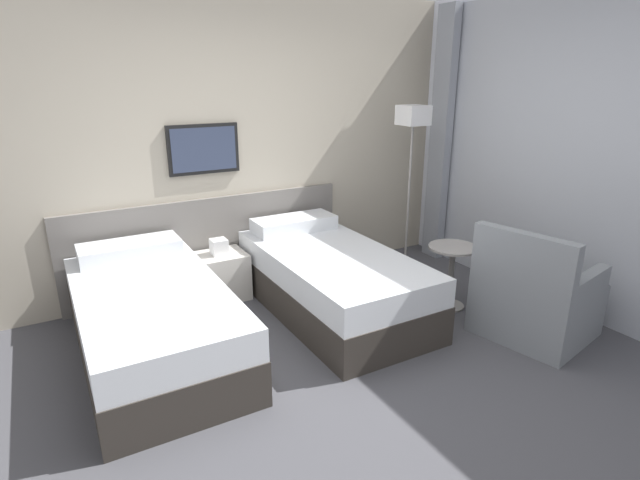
{
  "coord_description": "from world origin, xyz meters",
  "views": [
    {
      "loc": [
        -1.57,
        -2.36,
        1.98
      ],
      "look_at": [
        0.33,
        0.98,
        0.69
      ],
      "focal_mm": 28.0,
      "sensor_mm": 36.0,
      "label": 1
    }
  ],
  "objects_px": {
    "nightstand": "(221,275)",
    "side_table": "(452,265)",
    "bed_near_door": "(153,320)",
    "floor_lamp": "(412,133)",
    "armchair": "(534,301)",
    "bed_near_window": "(332,280)"
  },
  "relations": [
    {
      "from": "floor_lamp",
      "to": "armchair",
      "type": "distance_m",
      "value": 1.95
    },
    {
      "from": "bed_near_window",
      "to": "side_table",
      "type": "relative_size",
      "value": 3.39
    },
    {
      "from": "nightstand",
      "to": "bed_near_door",
      "type": "bearing_deg",
      "value": -136.52
    },
    {
      "from": "bed_near_door",
      "to": "side_table",
      "type": "relative_size",
      "value": 3.39
    },
    {
      "from": "side_table",
      "to": "nightstand",
      "type": "bearing_deg",
      "value": 145.2
    },
    {
      "from": "nightstand",
      "to": "side_table",
      "type": "height_order",
      "value": "nightstand"
    },
    {
      "from": "floor_lamp",
      "to": "side_table",
      "type": "bearing_deg",
      "value": -103.59
    },
    {
      "from": "bed_near_window",
      "to": "bed_near_door",
      "type": "bearing_deg",
      "value": 180.0
    },
    {
      "from": "nightstand",
      "to": "floor_lamp",
      "type": "relative_size",
      "value": 0.34
    },
    {
      "from": "bed_near_window",
      "to": "armchair",
      "type": "xyz_separation_m",
      "value": [
        1.16,
        -1.16,
        0.01
      ]
    },
    {
      "from": "side_table",
      "to": "bed_near_door",
      "type": "bearing_deg",
      "value": 169.27
    },
    {
      "from": "bed_near_door",
      "to": "nightstand",
      "type": "relative_size",
      "value": 3.38
    },
    {
      "from": "nightstand",
      "to": "armchair",
      "type": "bearing_deg",
      "value": -44.45
    },
    {
      "from": "floor_lamp",
      "to": "armchair",
      "type": "relative_size",
      "value": 1.87
    },
    {
      "from": "nightstand",
      "to": "floor_lamp",
      "type": "distance_m",
      "value": 2.28
    },
    {
      "from": "bed_near_door",
      "to": "nightstand",
      "type": "xyz_separation_m",
      "value": [
        0.75,
        0.72,
        -0.06
      ]
    },
    {
      "from": "bed_near_door",
      "to": "bed_near_window",
      "type": "xyz_separation_m",
      "value": [
        1.51,
        0.0,
        0.0
      ]
    },
    {
      "from": "nightstand",
      "to": "floor_lamp",
      "type": "height_order",
      "value": "floor_lamp"
    },
    {
      "from": "bed_near_door",
      "to": "floor_lamp",
      "type": "distance_m",
      "value": 2.93
    },
    {
      "from": "side_table",
      "to": "armchair",
      "type": "bearing_deg",
      "value": -72.83
    },
    {
      "from": "nightstand",
      "to": "side_table",
      "type": "bearing_deg",
      "value": -34.8
    },
    {
      "from": "nightstand",
      "to": "armchair",
      "type": "distance_m",
      "value": 2.68
    }
  ]
}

